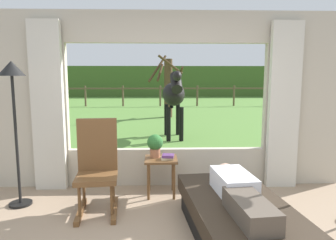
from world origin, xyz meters
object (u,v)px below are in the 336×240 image
(horse, at_px, (174,95))
(reclining_person, at_px, (238,191))
(pasture_tree, at_px, (168,86))
(recliner_sofa, at_px, (236,218))
(book_stack, at_px, (168,157))
(side_table, at_px, (161,165))
(rocking_chair, at_px, (97,167))
(floor_lamp_left, at_px, (13,90))
(potted_plant, at_px, (155,144))

(horse, bearing_deg, reclining_person, 91.93)
(horse, distance_m, pasture_tree, 4.27)
(horse, height_order, pasture_tree, pasture_tree)
(recliner_sofa, xyz_separation_m, book_stack, (-0.65, 1.14, 0.34))
(recliner_sofa, xyz_separation_m, side_table, (-0.74, 1.20, 0.21))
(recliner_sofa, relative_size, book_stack, 9.30)
(rocking_chair, relative_size, pasture_tree, 0.46)
(book_stack, bearing_deg, floor_lamp_left, -173.32)
(horse, bearing_deg, pasture_tree, -92.13)
(horse, relative_size, pasture_tree, 0.74)
(reclining_person, height_order, side_table, reclining_person)
(side_table, relative_size, horse, 0.29)
(pasture_tree, bearing_deg, floor_lamp_left, -104.50)
(reclining_person, relative_size, horse, 0.79)
(rocking_chair, bearing_deg, reclining_person, -32.97)
(reclining_person, relative_size, rocking_chair, 1.28)
(reclining_person, xyz_separation_m, book_stack, (-0.65, 1.19, 0.03))
(potted_plant, height_order, book_stack, potted_plant)
(recliner_sofa, distance_m, rocking_chair, 1.72)
(reclining_person, bearing_deg, recliner_sofa, 84.02)
(reclining_person, distance_m, book_stack, 1.36)
(rocking_chair, bearing_deg, potted_plant, 31.28)
(potted_plant, distance_m, horse, 3.82)
(recliner_sofa, xyz_separation_m, rocking_chair, (-1.52, 0.74, 0.33))
(recliner_sofa, bearing_deg, book_stack, 113.65)
(reclining_person, bearing_deg, book_stack, 112.61)
(floor_lamp_left, height_order, horse, floor_lamp_left)
(rocking_chair, height_order, horse, horse)
(floor_lamp_left, bearing_deg, rocking_chair, -9.80)
(side_table, bearing_deg, rocking_chair, -149.47)
(side_table, bearing_deg, horse, 84.46)
(side_table, xyz_separation_m, horse, (0.37, 3.82, 0.73))
(recliner_sofa, bearing_deg, horse, 88.22)
(recliner_sofa, bearing_deg, floor_lamp_left, 154.10)
(horse, xyz_separation_m, pasture_tree, (-0.01, 4.27, 0.10))
(rocking_chair, distance_m, book_stack, 0.95)
(recliner_sofa, relative_size, floor_lamp_left, 0.98)
(floor_lamp_left, distance_m, horse, 4.65)
(rocking_chair, bearing_deg, side_table, 25.18)
(rocking_chair, distance_m, pasture_tree, 8.65)
(rocking_chair, relative_size, horse, 0.62)
(side_table, height_order, book_stack, book_stack)
(recliner_sofa, relative_size, horse, 0.98)
(rocking_chair, height_order, side_table, rocking_chair)
(recliner_sofa, distance_m, floor_lamp_left, 2.98)
(recliner_sofa, xyz_separation_m, potted_plant, (-0.82, 1.26, 0.48))
(side_table, bearing_deg, recliner_sofa, -58.41)
(book_stack, distance_m, floor_lamp_left, 2.11)
(rocking_chair, height_order, book_stack, rocking_chair)
(rocking_chair, xyz_separation_m, horse, (1.15, 4.28, 0.61))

